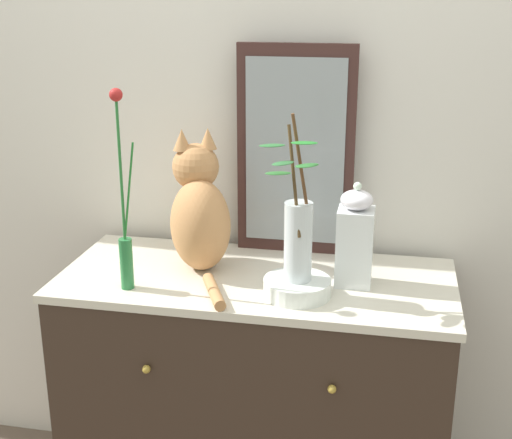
{
  "coord_description": "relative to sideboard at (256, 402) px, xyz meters",
  "views": [
    {
      "loc": [
        0.38,
        -1.9,
        1.71
      ],
      "look_at": [
        0.0,
        0.0,
        1.06
      ],
      "focal_mm": 49.14,
      "sensor_mm": 36.0,
      "label": 1
    }
  ],
  "objects": [
    {
      "name": "mirror_leaning",
      "position": [
        0.08,
        0.24,
        0.77
      ],
      "size": [
        0.37,
        0.03,
        0.67
      ],
      "color": "#3B221F",
      "rests_on": "sideboard"
    },
    {
      "name": "bowl_porcelain",
      "position": [
        0.14,
        -0.11,
        0.46
      ],
      "size": [
        0.19,
        0.19,
        0.05
      ],
      "primitive_type": "cylinder",
      "color": "white",
      "rests_on": "sideboard"
    },
    {
      "name": "cat_sitting",
      "position": [
        -0.18,
        0.05,
        0.61
      ],
      "size": [
        0.28,
        0.45,
        0.42
      ],
      "color": "#B77F4E",
      "rests_on": "sideboard"
    },
    {
      "name": "sideboard",
      "position": [
        0.0,
        0.0,
        0.0
      ],
      "size": [
        1.18,
        0.54,
        0.88
      ],
      "color": "#35261D",
      "rests_on": "ground_plane"
    },
    {
      "name": "vase_slim_green",
      "position": [
        -0.35,
        -0.16,
        0.62
      ],
      "size": [
        0.06,
        0.04,
        0.57
      ],
      "color": "#267039",
      "rests_on": "sideboard"
    },
    {
      "name": "vase_glass_clear",
      "position": [
        0.14,
        -0.11,
        0.62
      ],
      "size": [
        0.17,
        0.14,
        0.47
      ],
      "color": "silver",
      "rests_on": "bowl_porcelain"
    },
    {
      "name": "jar_lidded_porcelain",
      "position": [
        0.29,
        0.01,
        0.58
      ],
      "size": [
        0.1,
        0.1,
        0.31
      ],
      "color": "white",
      "rests_on": "sideboard"
    },
    {
      "name": "wall_back",
      "position": [
        0.0,
        0.34,
        0.86
      ],
      "size": [
        4.4,
        0.08,
        2.6
      ],
      "primitive_type": "cube",
      "color": "silver",
      "rests_on": "ground_plane"
    }
  ]
}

